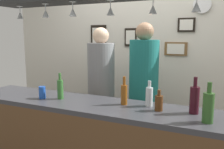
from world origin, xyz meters
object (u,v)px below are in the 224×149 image
bottle_beer_amber_tall (124,94)px  bottle_wine_dark_red (194,99)px  person_middle_teal_shirt (144,83)px  bottle_champagne_green (208,107)px  person_left_grey_shirt (101,82)px  wall_clock (202,4)px  bottle_beer_brown_stubby (159,103)px  bottle_soda_clear (149,96)px  picture_frame_crest (131,37)px  picture_frame_upper_small (186,25)px  picture_frame_caricature (98,36)px  picture_frame_lower_pair (176,49)px  bottle_beer_green_import (60,89)px  drink_can (42,92)px

bottle_beer_amber_tall → bottle_wine_dark_red: bearing=0.2°
person_middle_teal_shirt → bottle_champagne_green: 1.14m
person_left_grey_shirt → wall_clock: size_ratio=7.75×
person_middle_teal_shirt → bottle_beer_brown_stubby: person_middle_teal_shirt is taller
person_left_grey_shirt → bottle_beer_amber_tall: bearing=-49.3°
bottle_soda_clear → bottle_beer_brown_stubby: (0.11, -0.09, -0.02)m
bottle_champagne_green → picture_frame_crest: (-1.16, 1.50, 0.48)m
person_left_grey_shirt → picture_frame_upper_small: picture_frame_upper_small is taller
picture_frame_caricature → picture_frame_lower_pair: picture_frame_caricature is taller
person_left_grey_shirt → bottle_champagne_green: person_left_grey_shirt is taller
wall_clock → bottle_soda_clear: bearing=-102.9°
person_left_grey_shirt → bottle_soda_clear: person_left_grey_shirt is taller
person_middle_teal_shirt → bottle_beer_green_import: (-0.62, -0.76, 0.02)m
bottle_beer_green_import → picture_frame_caricature: (-0.31, 1.41, 0.51)m
person_middle_teal_shirt → drink_can: 1.15m
picture_frame_upper_small → picture_frame_crest: 0.79m
person_middle_teal_shirt → bottle_wine_dark_red: (0.64, -0.68, 0.04)m
bottle_beer_green_import → drink_can: (-0.18, -0.06, -0.04)m
picture_frame_lower_pair → picture_frame_crest: (-0.65, 0.00, 0.15)m
picture_frame_caricature → picture_frame_lower_pair: bearing=0.0°
picture_frame_crest → wall_clock: 1.04m
person_left_grey_shirt → picture_frame_upper_small: (0.92, 0.65, 0.71)m
picture_frame_crest → person_left_grey_shirt: bearing=-103.0°
bottle_wine_dark_red → wall_clock: bearing=94.1°
bottle_beer_amber_tall → picture_frame_crest: bearing=108.2°
bottle_beer_brown_stubby → picture_frame_crest: size_ratio=0.69×
bottle_beer_brown_stubby → picture_frame_caricature: picture_frame_caricature is taller
bottle_champagne_green → picture_frame_upper_small: size_ratio=1.36×
picture_frame_lower_pair → wall_clock: size_ratio=1.36×
bottle_beer_green_import → picture_frame_lower_pair: (0.86, 1.41, 0.34)m
person_middle_teal_shirt → bottle_beer_amber_tall: person_middle_teal_shirt is taller
bottle_beer_brown_stubby → bottle_beer_amber_tall: size_ratio=0.69×
bottle_beer_amber_tall → bottle_soda_clear: bearing=11.7°
person_left_grey_shirt → bottle_beer_brown_stubby: 1.17m
bottle_soda_clear → picture_frame_caricature: 1.82m
drink_can → picture_frame_upper_small: 2.00m
bottle_champagne_green → picture_frame_upper_small: (-0.39, 1.50, 0.64)m
bottle_beer_amber_tall → drink_can: size_ratio=2.13×
bottle_champagne_green → bottle_beer_green_import: size_ratio=1.15×
bottle_wine_dark_red → picture_frame_crest: picture_frame_crest is taller
drink_can → bottle_beer_amber_tall: bearing=9.8°
bottle_beer_amber_tall → wall_clock: (0.51, 1.32, 0.91)m
picture_frame_upper_small → picture_frame_crest: (-0.77, 0.00, -0.16)m
bottle_champagne_green → bottle_beer_amber_tall: bearing=166.4°
person_middle_teal_shirt → bottle_soda_clear: 0.68m
person_left_grey_shirt → wall_clock: bearing=30.2°
bottle_beer_brown_stubby → picture_frame_upper_small: size_ratio=0.82×
person_left_grey_shirt → person_middle_teal_shirt: person_middle_teal_shirt is taller
person_left_grey_shirt → bottle_soda_clear: size_ratio=7.41×
bottle_beer_amber_tall → picture_frame_crest: size_ratio=1.00×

